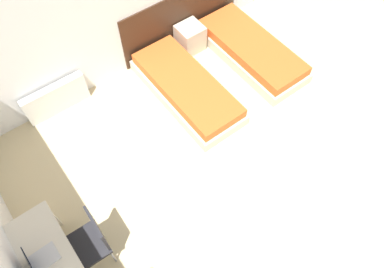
{
  "coord_description": "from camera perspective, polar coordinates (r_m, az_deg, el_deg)",
  "views": [
    {
      "loc": [
        -1.61,
        0.3,
        4.8
      ],
      "look_at": [
        0.0,
        2.44,
        0.55
      ],
      "focal_mm": 35.0,
      "sensor_mm": 36.0,
      "label": 1
    }
  ],
  "objects": [
    {
      "name": "chair_near_laptop",
      "position": [
        4.6,
        -15.32,
        -15.45
      ],
      "size": [
        0.48,
        0.48,
        0.96
      ],
      "rotation": [
        0.0,
        0.0,
        -0.04
      ],
      "color": "#232328",
      "rests_on": "ground_plane"
    },
    {
      "name": "laptop",
      "position": [
        4.42,
        -22.37,
        -17.25
      ],
      "size": [
        0.31,
        0.23,
        0.31
      ],
      "rotation": [
        0.0,
        0.0,
        0.02
      ],
      "color": "silver",
      "rests_on": "desk"
    },
    {
      "name": "nightstand",
      "position": [
        6.65,
        -0.29,
        14.48
      ],
      "size": [
        0.42,
        0.4,
        0.47
      ],
      "color": "beige",
      "rests_on": "ground_plane"
    },
    {
      "name": "bed_near_window",
      "position": [
        5.97,
        -0.83,
        6.95
      ],
      "size": [
        0.85,
        2.05,
        0.35
      ],
      "color": "beige",
      "rests_on": "ground_plane"
    },
    {
      "name": "radiator",
      "position": [
        6.09,
        -19.98,
        5.07
      ],
      "size": [
        1.0,
        0.12,
        0.53
      ],
      "color": "silver",
      "rests_on": "ground_plane"
    },
    {
      "name": "wall_back",
      "position": [
        5.64,
        -13.15,
        18.53
      ],
      "size": [
        5.98,
        0.05,
        2.7
      ],
      "color": "white",
      "rests_on": "ground_plane"
    },
    {
      "name": "bed_near_door",
      "position": [
        6.6,
        9.02,
        12.44
      ],
      "size": [
        0.85,
        2.05,
        0.35
      ],
      "color": "beige",
      "rests_on": "ground_plane"
    },
    {
      "name": "headboard_panel",
      "position": [
        6.61,
        -1.58,
        17.29
      ],
      "size": [
        2.32,
        0.03,
        1.01
      ],
      "color": "#382316",
      "rests_on": "ground_plane"
    }
  ]
}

